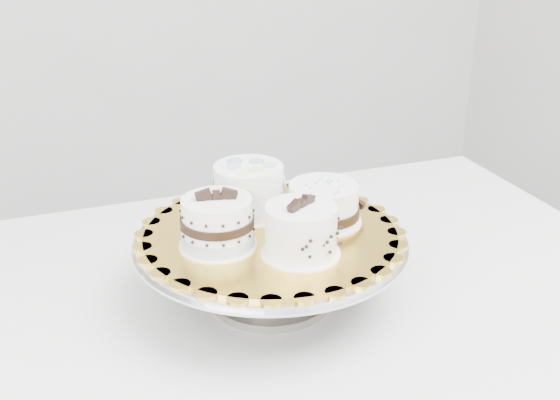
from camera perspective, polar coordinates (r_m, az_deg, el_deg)
name	(u,v)px	position (r m, az deg, el deg)	size (l,w,h in m)	color
table	(274,331)	(1.12, -0.51, -10.60)	(1.30, 0.94, 0.75)	white
cake_stand	(271,256)	(1.02, -0.77, -4.58)	(0.39, 0.39, 0.11)	gray
cake_board	(271,234)	(1.01, -0.78, -2.76)	(0.36, 0.36, 0.01)	gold
cake_swirl	(301,232)	(0.93, 1.71, -2.60)	(0.13, 0.13, 0.09)	white
cake_banded	(217,224)	(0.96, -5.10, -1.99)	(0.12, 0.12, 0.09)	white
cake_dots	(249,189)	(1.05, -2.55, 0.88)	(0.13, 0.13, 0.08)	white
cake_ribbon	(324,204)	(1.03, 3.60, -0.35)	(0.13, 0.13, 0.06)	white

